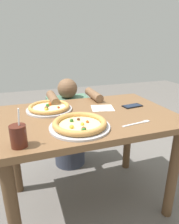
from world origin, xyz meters
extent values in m
plane|color=#66605B|center=(0.00, 0.00, 0.00)|extent=(8.00, 8.00, 0.00)
cube|color=brown|center=(0.00, 0.00, 0.73)|extent=(1.20, 0.79, 0.04)
cylinder|color=brown|center=(-0.52, -0.31, 0.35)|extent=(0.07, 0.07, 0.71)
cylinder|color=brown|center=(0.52, -0.31, 0.35)|extent=(0.07, 0.07, 0.71)
cylinder|color=brown|center=(-0.52, 0.31, 0.35)|extent=(0.07, 0.07, 0.71)
cylinder|color=brown|center=(0.52, 0.31, 0.35)|extent=(0.07, 0.07, 0.71)
cylinder|color=#B7B7BC|center=(-0.11, -0.19, 0.76)|extent=(0.35, 0.35, 0.01)
cylinder|color=#EFD68C|center=(-0.11, -0.19, 0.77)|extent=(0.25, 0.25, 0.01)
torus|color=#C68C47|center=(-0.11, -0.19, 0.78)|extent=(0.32, 0.32, 0.03)
sphere|color=#2D6623|center=(-0.12, -0.29, 0.78)|extent=(0.03, 0.03, 0.03)
sphere|color=brown|center=(-0.10, -0.13, 0.78)|extent=(0.02, 0.02, 0.02)
sphere|color=#BF4C19|center=(-0.06, -0.18, 0.78)|extent=(0.02, 0.02, 0.02)
sphere|color=maroon|center=(-0.11, -0.28, 0.78)|extent=(0.03, 0.03, 0.03)
sphere|color=gold|center=(-0.10, -0.21, 0.78)|extent=(0.02, 0.02, 0.02)
sphere|color=#2D6623|center=(-0.14, -0.14, 0.78)|extent=(0.02, 0.02, 0.02)
sphere|color=gold|center=(-0.17, -0.23, 0.78)|extent=(0.02, 0.02, 0.02)
cylinder|color=#B7B7BC|center=(-0.23, 0.18, 0.76)|extent=(0.33, 0.33, 0.01)
cylinder|color=beige|center=(-0.23, 0.18, 0.77)|extent=(0.24, 0.24, 0.01)
torus|color=#C68C47|center=(-0.23, 0.18, 0.78)|extent=(0.30, 0.30, 0.03)
sphere|color=gold|center=(-0.17, 0.14, 0.78)|extent=(0.02, 0.02, 0.02)
sphere|color=maroon|center=(-0.17, 0.13, 0.78)|extent=(0.02, 0.02, 0.02)
sphere|color=gold|center=(-0.26, 0.14, 0.78)|extent=(0.03, 0.03, 0.03)
sphere|color=#BF4C19|center=(-0.22, 0.22, 0.78)|extent=(0.03, 0.03, 0.03)
sphere|color=gold|center=(-0.26, 0.12, 0.78)|extent=(0.02, 0.02, 0.02)
sphere|color=brown|center=(-0.26, 0.14, 0.78)|extent=(0.03, 0.03, 0.03)
sphere|color=#2D6623|center=(-0.24, 0.20, 0.78)|extent=(0.03, 0.03, 0.03)
cylinder|color=#4C1E14|center=(-0.44, -0.31, 0.80)|extent=(0.08, 0.08, 0.11)
cylinder|color=white|center=(-0.43, -0.31, 0.89)|extent=(0.02, 0.02, 0.10)
cube|color=white|center=(0.15, 0.09, 0.75)|extent=(0.19, 0.18, 0.00)
cube|color=silver|center=(0.21, -0.25, 0.75)|extent=(0.16, 0.04, 0.00)
cube|color=silver|center=(0.31, -0.24, 0.75)|extent=(0.05, 0.03, 0.00)
cube|color=black|center=(0.38, 0.05, 0.75)|extent=(0.16, 0.09, 0.01)
cube|color=#192338|center=(0.38, 0.05, 0.76)|extent=(0.14, 0.08, 0.00)
cylinder|color=#333847|center=(0.00, 0.58, 0.23)|extent=(0.31, 0.31, 0.45)
cube|color=#4C7259|center=(0.00, 0.58, 0.58)|extent=(0.39, 0.22, 0.26)
sphere|color=brown|center=(0.00, 0.58, 0.80)|extent=(0.19, 0.19, 0.19)
cylinder|color=brown|center=(-0.17, 0.35, 0.79)|extent=(0.07, 0.28, 0.07)
cylinder|color=brown|center=(0.18, 0.35, 0.79)|extent=(0.07, 0.28, 0.07)
camera|label=1|loc=(-0.40, -1.21, 1.23)|focal=32.00mm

